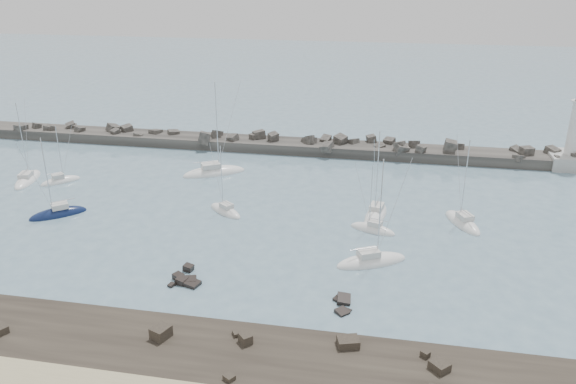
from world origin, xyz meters
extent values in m
plane|color=slate|center=(0.00, 0.00, 0.00)|extent=(400.00, 400.00, 0.00)
cube|color=black|center=(0.00, -22.00, 0.00)|extent=(140.00, 12.00, 0.70)
cube|color=black|center=(22.22, -19.53, 0.72)|extent=(1.96, 1.97, 0.73)
cube|color=black|center=(-2.30, -19.72, 0.89)|extent=(1.92, 2.03, 1.08)
cube|color=black|center=(21.12, -18.03, 0.62)|extent=(0.92, 0.90, 0.54)
cube|color=black|center=(5.42, -19.07, 0.80)|extent=(1.47, 1.48, 0.90)
cube|color=black|center=(14.44, -17.77, 0.73)|extent=(2.23, 1.94, 0.75)
cube|color=black|center=(4.34, -18.10, 0.53)|extent=(1.03, 1.09, 0.36)
cube|color=black|center=(5.33, -23.98, 0.56)|extent=(1.11, 1.08, 0.43)
cube|color=black|center=(-4.07, -9.96, 0.19)|extent=(1.41, 1.45, 1.11)
cube|color=black|center=(-4.29, -7.28, 0.28)|extent=(1.28, 1.15, 1.08)
cube|color=black|center=(-4.72, -9.22, 0.26)|extent=(1.41, 1.37, 0.86)
cube|color=black|center=(-2.83, -10.15, 0.05)|extent=(1.96, 1.84, 1.04)
cube|color=black|center=(-3.20, -9.59, 0.09)|extent=(1.56, 1.57, 0.97)
cube|color=black|center=(-4.91, -10.72, 0.03)|extent=(0.91, 0.93, 0.68)
cube|color=black|center=(13.38, -12.29, -0.06)|extent=(1.71, 1.71, 0.89)
cube|color=black|center=(13.12, -10.04, 0.03)|extent=(1.87, 1.84, 0.92)
cube|color=black|center=(13.18, -10.70, -0.02)|extent=(0.98, 0.89, 0.77)
cube|color=black|center=(13.32, -10.24, 0.00)|extent=(1.61, 1.83, 1.52)
cube|color=black|center=(13.80, -12.01, -0.08)|extent=(1.11, 1.16, 0.66)
cube|color=#33302D|center=(-7.50, 38.00, 0.20)|extent=(115.00, 6.00, 3.20)
cube|color=#33302D|center=(18.62, 36.60, 2.34)|extent=(2.55, 2.81, 2.49)
cube|color=#33302D|center=(38.53, 39.71, 1.75)|extent=(2.58, 2.75, 1.86)
cube|color=#33302D|center=(-36.78, 38.69, 2.04)|extent=(2.25, 2.46, 1.82)
cube|color=#33302D|center=(-49.28, 37.00, 1.88)|extent=(2.00, 1.86, 1.94)
cube|color=#33302D|center=(-45.57, 38.97, 2.18)|extent=(2.45, 2.54, 1.90)
cube|color=#33302D|center=(-15.48, 39.50, 2.03)|extent=(2.48, 2.59, 1.89)
cube|color=#33302D|center=(-27.60, 38.65, 1.79)|extent=(2.52, 2.59, 1.58)
cube|color=#33302D|center=(27.10, 37.21, 2.58)|extent=(2.50, 2.68, 2.49)
cube|color=#33302D|center=(38.21, 35.65, 1.70)|extent=(2.28, 2.43, 1.60)
cube|color=#33302D|center=(-30.20, 36.43, 1.63)|extent=(1.79, 1.56, 1.54)
cube|color=#33302D|center=(10.32, 39.18, 1.76)|extent=(2.54, 2.64, 1.97)
cube|color=#33302D|center=(-48.16, 36.83, 2.21)|extent=(1.59, 1.53, 1.32)
cube|color=#33302D|center=(-16.69, 35.41, 2.28)|extent=(2.90, 3.12, 2.91)
cube|color=#33302D|center=(-44.74, 38.80, 2.15)|extent=(1.58, 1.48, 1.35)
cube|color=#33302D|center=(21.09, 38.64, 2.25)|extent=(2.11, 2.30, 1.79)
cube|color=#33302D|center=(39.82, 37.88, 2.30)|extent=(2.47, 2.39, 1.70)
cube|color=#33302D|center=(-4.46, 39.84, 2.14)|extent=(1.97, 1.71, 1.85)
cube|color=#33302D|center=(47.38, 36.99, 2.23)|extent=(2.18, 2.02, 1.51)
cube|color=#33302D|center=(-52.18, 37.65, 2.14)|extent=(2.20, 2.23, 1.51)
cube|color=#33302D|center=(-54.50, 35.95, 2.13)|extent=(2.52, 2.46, 1.40)
cube|color=#33302D|center=(-36.34, 39.88, 1.87)|extent=(2.09, 1.73, 1.64)
cube|color=#33302D|center=(-35.01, 36.88, 2.06)|extent=(1.88, 2.08, 1.56)
cube|color=#33302D|center=(18.88, 36.00, 1.98)|extent=(3.09, 2.66, 2.47)
cube|color=#33302D|center=(8.01, 38.53, 2.37)|extent=(2.72, 2.97, 2.29)
cube|color=#33302D|center=(-33.57, 38.91, 2.24)|extent=(2.51, 2.71, 1.72)
cube|color=#33302D|center=(29.04, 39.08, 2.14)|extent=(1.33, 1.47, 1.45)
cube|color=#33302D|center=(1.56, 38.29, 1.72)|extent=(1.81, 1.74, 1.22)
cube|color=#33302D|center=(-15.31, 37.93, 1.87)|extent=(2.43, 2.63, 2.36)
cube|color=#33302D|center=(15.11, 37.79, 1.77)|extent=(2.20, 2.17, 1.51)
cube|color=#33302D|center=(5.19, 39.68, 1.97)|extent=(2.10, 2.59, 1.72)
cube|color=#33302D|center=(16.73, 40.18, 2.05)|extent=(2.39, 2.39, 1.55)
cube|color=#33302D|center=(44.30, 35.91, 1.99)|extent=(1.34, 1.34, 1.13)
cube|color=#33302D|center=(-7.81, 38.57, 2.03)|extent=(2.51, 2.55, 1.82)
cube|color=#33302D|center=(-24.04, 38.81, 1.82)|extent=(2.79, 2.67, 1.45)
cube|color=#33302D|center=(-42.57, 36.99, 1.92)|extent=(2.18, 2.07, 2.01)
cube|color=#33302D|center=(5.97, 35.57, 1.81)|extent=(2.71, 2.79, 2.20)
cube|color=#33302D|center=(22.18, 35.89, 2.26)|extent=(2.10, 1.91, 1.64)
cube|color=#33302D|center=(2.46, 37.80, 2.06)|extent=(2.91, 3.16, 2.24)
cube|color=#33302D|center=(2.63, 37.58, 2.33)|extent=(2.02, 2.13, 2.28)
cube|color=#33302D|center=(-44.75, 38.23, 1.53)|extent=(1.59, 1.54, 1.04)
cube|color=#33302D|center=(44.29, 39.34, 2.19)|extent=(2.85, 2.90, 1.71)
cube|color=#33302D|center=(-11.65, 36.68, 2.19)|extent=(2.41, 2.40, 1.80)
cube|color=#33302D|center=(13.45, 40.59, 2.28)|extent=(2.19, 2.29, 1.61)
cube|color=#33302D|center=(-7.19, 38.87, 2.41)|extent=(2.82, 2.54, 1.92)
cube|color=#33302D|center=(-36.31, 38.40, 2.24)|extent=(2.98, 2.78, 2.39)
cube|color=#33302D|center=(-4.23, 37.68, 2.45)|extent=(2.21, 2.51, 2.21)
cube|color=#A2A29D|center=(47.00, 38.00, 0.80)|extent=(7.00, 7.00, 3.00)
ellipsoid|color=white|center=(-33.65, 15.22, 0.05)|extent=(5.54, 5.76, 1.77)
cube|color=silver|center=(-33.85, 14.99, 1.12)|extent=(2.07, 2.09, 0.63)
cylinder|color=silver|center=(-33.31, 15.58, 4.93)|extent=(0.11, 0.11, 8.24)
cylinder|color=silver|center=(-34.14, 14.68, 1.70)|extent=(1.73, 1.85, 0.09)
ellipsoid|color=white|center=(-39.17, 14.88, 0.05)|extent=(4.54, 8.87, 2.02)
cube|color=silver|center=(-39.07, 14.46, 1.21)|extent=(2.22, 2.71, 0.60)
cylinder|color=silver|center=(-39.33, 15.54, 6.64)|extent=(0.10, 0.10, 11.46)
cylinder|color=silver|center=(-38.94, 13.89, 1.77)|extent=(0.88, 3.32, 0.09)
ellipsoid|color=#0F1B41|center=(-27.00, 3.67, 0.05)|extent=(7.22, 6.64, 2.13)
cube|color=silver|center=(-26.72, 3.92, 1.33)|extent=(2.58, 2.51, 0.74)
cylinder|color=silver|center=(-27.46, 3.28, 6.02)|extent=(0.13, 0.13, 10.13)
cylinder|color=silver|center=(-26.32, 4.26, 2.02)|extent=(2.35, 2.03, 0.11)
ellipsoid|color=white|center=(-11.10, 23.46, 0.05)|extent=(10.50, 7.96, 2.52)
cube|color=silver|center=(-11.55, 23.20, 1.51)|extent=(3.54, 3.25, 0.78)
cylinder|color=silver|center=(-10.39, 23.87, 8.07)|extent=(0.13, 0.13, 13.90)
cylinder|color=silver|center=(-12.17, 22.83, 2.23)|extent=(3.61, 2.18, 0.11)
ellipsoid|color=white|center=(-4.84, 8.92, 0.05)|extent=(6.30, 5.52, 1.78)
cube|color=silver|center=(-4.59, 8.72, 1.11)|extent=(2.22, 2.13, 0.61)
cylinder|color=silver|center=(-5.25, 9.24, 5.15)|extent=(0.10, 0.10, 8.68)
cylinder|color=silver|center=(-4.23, 8.45, 1.67)|extent=(2.09, 1.65, 0.09)
ellipsoid|color=white|center=(15.63, 11.27, 0.05)|extent=(3.95, 8.61, 2.16)
cube|color=silver|center=(15.70, 11.68, 1.32)|extent=(2.04, 2.57, 0.70)
cylinder|color=silver|center=(15.51, 10.62, 6.57)|extent=(0.12, 0.12, 11.20)
cylinder|color=silver|center=(15.80, 12.25, 1.97)|extent=(0.66, 3.29, 0.10)
ellipsoid|color=white|center=(15.72, -1.71, 0.05)|extent=(8.80, 6.21, 2.21)
cube|color=silver|center=(15.34, -1.90, 1.35)|extent=(2.90, 2.61, 0.72)
cylinder|color=silver|center=(16.33, -1.40, 6.74)|extent=(0.12, 0.12, 11.50)
cylinder|color=silver|center=(14.81, -2.17, 2.02)|extent=(3.09, 1.63, 0.10)
ellipsoid|color=white|center=(15.44, 6.86, 0.05)|extent=(6.36, 3.80, 1.77)
cube|color=silver|center=(15.73, 6.76, 1.12)|extent=(2.01, 1.72, 0.63)
cylinder|color=silver|center=(14.98, 7.02, 4.91)|extent=(0.11, 0.11, 8.21)
cylinder|color=silver|center=(16.13, 6.61, 1.70)|extent=(2.32, 0.89, 0.09)
ellipsoid|color=white|center=(26.99, 11.09, 0.05)|extent=(5.49, 8.00, 2.09)
cube|color=silver|center=(27.16, 10.74, 1.29)|extent=(2.34, 2.62, 0.70)
cylinder|color=silver|center=(26.73, 11.65, 6.15)|extent=(0.12, 0.12, 10.43)
cylinder|color=silver|center=(27.39, 10.26, 1.94)|extent=(1.42, 2.83, 0.10)
camera|label=1|loc=(16.86, -59.06, 31.64)|focal=35.00mm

